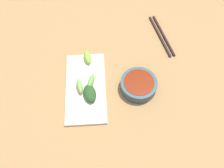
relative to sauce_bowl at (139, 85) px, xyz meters
The scene contains 8 objects.
tabletop 0.12m from the sauce_bowl, 12.21° to the right, with size 2.10×2.10×0.02m, color olive.
sauce_bowl is the anchor object (origin of this frame).
serving_plate 0.20m from the sauce_bowl, ahead, with size 0.15×0.30×0.01m, color silver.
broccoli_stalk_0 0.23m from the sauce_bowl, 36.06° to the right, with size 0.03×0.06×0.03m, color #74B33E.
broccoli_leafy_1 0.18m from the sauce_bowl, ahead, with size 0.05×0.08×0.03m, color #20471E.
broccoli_stalk_2 0.22m from the sauce_bowl, ahead, with size 0.02×0.06×0.03m, color #73B056.
broccoli_stalk_3 0.18m from the sauce_bowl, ahead, with size 0.02×0.06×0.03m, color #62A849.
chopsticks 0.28m from the sauce_bowl, 117.65° to the right, with size 0.08×0.23×0.01m.
Camera 1 is at (0.02, 0.47, 0.84)m, focal length 39.78 mm.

